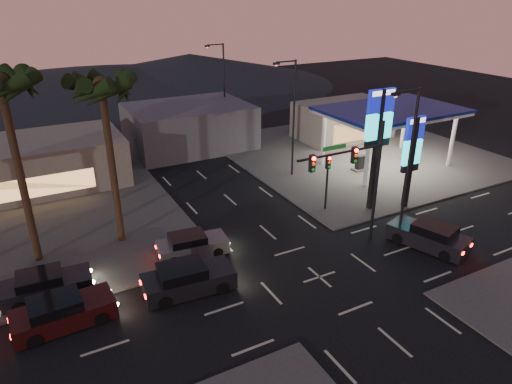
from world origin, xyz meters
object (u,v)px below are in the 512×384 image
car_lane_b_mid (46,285)px  suv_station (430,236)px  gas_station (391,112)px  car_lane_a_front (187,279)px  pylon_sign_short (412,149)px  pylon_sign_tall (379,126)px  traffic_signal_mast (356,170)px  car_lane_a_mid (62,312)px  car_lane_b_front (191,245)px

car_lane_b_mid → suv_station: size_ratio=0.89×
car_lane_b_mid → gas_station: bearing=12.4°
car_lane_a_front → pylon_sign_short: bearing=6.8°
pylon_sign_tall → suv_station: pylon_sign_tall is taller
gas_station → traffic_signal_mast: 15.82m
pylon_sign_short → car_lane_a_front: bearing=-173.2°
car_lane_a_mid → car_lane_a_front: bearing=-2.5°
pylon_sign_tall → pylon_sign_short: bearing=-21.8°
car_lane_a_mid → car_lane_b_front: 8.47m
car_lane_b_mid → suv_station: bearing=-15.1°
suv_station → gas_station: bearing=57.8°
car_lane_b_mid → traffic_signal_mast: bearing=-11.1°
traffic_signal_mast → car_lane_b_mid: 18.56m
traffic_signal_mast → car_lane_a_mid: 17.77m
gas_station → pylon_sign_short: (-5.00, -7.50, -0.42)m
car_lane_a_front → car_lane_b_mid: bearing=155.4°
car_lane_b_front → pylon_sign_tall: bearing=-1.0°
gas_station → car_lane_b_mid: size_ratio=2.59×
gas_station → suv_station: (-7.88, -12.50, -4.32)m
suv_station → car_lane_b_mid: bearing=164.9°
car_lane_b_front → traffic_signal_mast: bearing=-22.0°
pylon_sign_short → car_lane_b_mid: (-24.90, 0.94, -3.96)m
gas_station → car_lane_a_front: size_ratio=2.36×
pylon_sign_short → traffic_signal_mast: bearing=-160.9°
traffic_signal_mast → car_lane_b_front: traffic_signal_mast is taller
gas_station → pylon_sign_tall: pylon_sign_tall is taller
pylon_sign_short → car_lane_a_front: pylon_sign_short is taller
traffic_signal_mast → pylon_sign_short: bearing=19.1°
pylon_sign_short → car_lane_a_mid: bearing=-175.6°
gas_station → pylon_sign_short: 9.02m
car_lane_a_front → suv_station: 15.49m
gas_station → suv_station: size_ratio=2.32×
car_lane_a_front → car_lane_b_mid: size_ratio=1.10×
car_lane_a_mid → car_lane_b_front: bearing=21.8°
traffic_signal_mast → suv_station: traffic_signal_mast is taller
pylon_sign_tall → car_lane_b_front: (-14.07, 0.26, -5.73)m
pylon_sign_tall → car_lane_a_mid: pylon_sign_tall is taller
car_lane_a_front → car_lane_b_mid: car_lane_a_front is taller
pylon_sign_tall → car_lane_a_mid: bearing=-172.5°
car_lane_a_mid → car_lane_b_front: size_ratio=1.09×
car_lane_b_mid → car_lane_b_front: bearing=2.2°
traffic_signal_mast → suv_station: (4.37, -2.48, -4.47)m
car_lane_b_front → pylon_sign_short: bearing=-4.3°
gas_station → car_lane_a_mid: 31.19m
car_lane_a_front → car_lane_b_front: size_ratio=1.14×
traffic_signal_mast → car_lane_a_front: (-10.87, 0.35, -4.46)m
pylon_sign_tall → traffic_signal_mast: size_ratio=1.12×
gas_station → pylon_sign_tall: bearing=-139.1°
pylon_sign_tall → car_lane_b_mid: bearing=-179.8°
pylon_sign_short → car_lane_a_front: 18.65m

